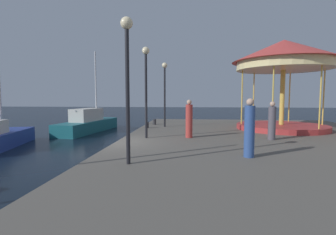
% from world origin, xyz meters
% --- Properties ---
extents(ground_plane, '(120.00, 120.00, 0.00)m').
position_xyz_m(ground_plane, '(0.00, 0.00, 0.00)').
color(ground_plane, black).
extents(quay_dock, '(14.69, 23.77, 0.80)m').
position_xyz_m(quay_dock, '(7.34, 0.00, 0.40)').
color(quay_dock, '#5B564F').
rests_on(quay_dock, ground).
extents(sailboat_teal, '(2.66, 7.25, 6.65)m').
position_xyz_m(sailboat_teal, '(-4.95, 8.52, 0.71)').
color(sailboat_teal, '#19606B').
rests_on(sailboat_teal, ground).
extents(carousel, '(6.16, 6.16, 5.48)m').
position_xyz_m(carousel, '(8.96, 5.26, 4.88)').
color(carousel, '#B23333').
rests_on(carousel, quay_dock).
extents(lamp_post_near_edge, '(0.36, 0.36, 4.30)m').
position_xyz_m(lamp_post_near_edge, '(1.50, -3.57, 3.74)').
color(lamp_post_near_edge, black).
rests_on(lamp_post_near_edge, quay_dock).
extents(lamp_post_mid_promenade, '(0.36, 0.36, 4.40)m').
position_xyz_m(lamp_post_mid_promenade, '(1.18, 1.19, 3.80)').
color(lamp_post_mid_promenade, black).
rests_on(lamp_post_mid_promenade, quay_dock).
extents(lamp_post_far_end, '(0.36, 0.36, 4.31)m').
position_xyz_m(lamp_post_far_end, '(1.57, 5.94, 3.74)').
color(lamp_post_far_end, black).
rests_on(lamp_post_far_end, quay_dock).
extents(bollard_center, '(0.24, 0.24, 0.40)m').
position_xyz_m(bollard_center, '(0.68, 7.16, 1.00)').
color(bollard_center, '#2D2D33').
rests_on(bollard_center, quay_dock).
extents(bollard_north, '(0.24, 0.24, 0.40)m').
position_xyz_m(bollard_north, '(0.49, 5.11, 1.00)').
color(bollard_north, '#2D2D33').
rests_on(bollard_north, quay_dock).
extents(person_far_corner, '(0.34, 0.34, 1.88)m').
position_xyz_m(person_far_corner, '(3.26, 1.52, 1.68)').
color(person_far_corner, '#B23833').
rests_on(person_far_corner, quay_dock).
extents(person_by_the_water, '(0.34, 0.34, 1.80)m').
position_xyz_m(person_by_the_water, '(7.14, 1.26, 1.65)').
color(person_by_the_water, '#514C56').
rests_on(person_by_the_water, quay_dock).
extents(person_mid_promenade, '(0.34, 0.34, 1.96)m').
position_xyz_m(person_mid_promenade, '(5.29, -2.36, 1.72)').
color(person_mid_promenade, '#2D4C8C').
rests_on(person_mid_promenade, quay_dock).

